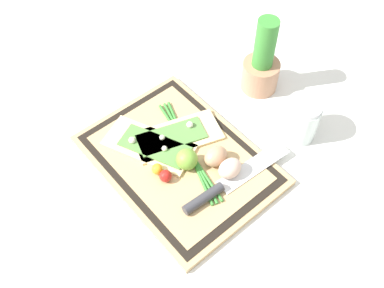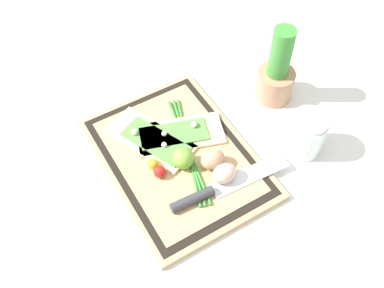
{
  "view_description": "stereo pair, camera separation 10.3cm",
  "coord_description": "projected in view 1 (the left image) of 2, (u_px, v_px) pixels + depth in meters",
  "views": [
    {
      "loc": [
        0.47,
        -0.36,
        0.86
      ],
      "look_at": [
        0.0,
        0.04,
        0.03
      ],
      "focal_mm": 42.0,
      "sensor_mm": 36.0,
      "label": 1
    },
    {
      "loc": [
        0.53,
        -0.27,
        0.86
      ],
      "look_at": [
        0.0,
        0.04,
        0.03
      ],
      "focal_mm": 42.0,
      "sensor_mm": 36.0,
      "label": 2
    }
  ],
  "objects": [
    {
      "name": "pizza_slice_far",
      "position": [
        176.0,
        136.0,
        1.06
      ],
      "size": [
        0.16,
        0.22,
        0.02
      ],
      "color": "beige",
      "rests_on": "cutting_board"
    },
    {
      "name": "lime",
      "position": [
        187.0,
        159.0,
        1.0
      ],
      "size": [
        0.05,
        0.05,
        0.05
      ],
      "primitive_type": "sphere",
      "color": "#70A838",
      "rests_on": "cutting_board"
    },
    {
      "name": "egg_brown",
      "position": [
        216.0,
        156.0,
        1.0
      ],
      "size": [
        0.04,
        0.06,
        0.04
      ],
      "primitive_type": "ellipsoid",
      "color": "tan",
      "rests_on": "cutting_board"
    },
    {
      "name": "egg_pink",
      "position": [
        230.0,
        168.0,
        0.99
      ],
      "size": [
        0.04,
        0.06,
        0.04
      ],
      "primitive_type": "ellipsoid",
      "color": "beige",
      "rests_on": "cutting_board"
    },
    {
      "name": "cutting_board",
      "position": [
        179.0,
        160.0,
        1.04
      ],
      "size": [
        0.43,
        0.32,
        0.02
      ],
      "color": "tan",
      "rests_on": "ground_plane"
    },
    {
      "name": "cherry_tomato_yellow",
      "position": [
        156.0,
        168.0,
        1.0
      ],
      "size": [
        0.03,
        0.03,
        0.03
      ],
      "primitive_type": "sphere",
      "color": "gold",
      "rests_on": "cutting_board"
    },
    {
      "name": "sauce_jar",
      "position": [
        300.0,
        121.0,
        1.06
      ],
      "size": [
        0.09,
        0.09,
        0.11
      ],
      "color": "silver",
      "rests_on": "ground_plane"
    },
    {
      "name": "herb_pot",
      "position": [
        262.0,
        66.0,
        1.13
      ],
      "size": [
        0.1,
        0.1,
        0.21
      ],
      "color": "#AD7A5B",
      "rests_on": "ground_plane"
    },
    {
      "name": "knife",
      "position": [
        220.0,
        188.0,
        0.97
      ],
      "size": [
        0.05,
        0.29,
        0.02
      ],
      "color": "silver",
      "rests_on": "cutting_board"
    },
    {
      "name": "ground_plane",
      "position": [
        179.0,
        162.0,
        1.04
      ],
      "size": [
        6.0,
        6.0,
        0.0
      ],
      "primitive_type": "plane",
      "color": "silver"
    },
    {
      "name": "cherry_tomato_red",
      "position": [
        166.0,
        176.0,
        0.98
      ],
      "size": [
        0.03,
        0.03,
        0.03
      ],
      "primitive_type": "sphere",
      "color": "red",
      "rests_on": "cutting_board"
    },
    {
      "name": "scallion_bunch",
      "position": [
        189.0,
        150.0,
        1.04
      ],
      "size": [
        0.3,
        0.12,
        0.01
      ],
      "color": "#388433",
      "rests_on": "cutting_board"
    },
    {
      "name": "pizza_slice_near",
      "position": [
        150.0,
        145.0,
        1.04
      ],
      "size": [
        0.23,
        0.17,
        0.02
      ],
      "color": "beige",
      "rests_on": "cutting_board"
    }
  ]
}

